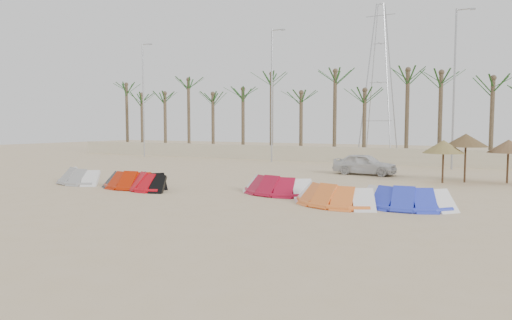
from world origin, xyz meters
The scene contains 17 objects.
ground centered at (0.00, 0.00, 0.00)m, with size 120.00×120.00×0.00m, color #D0B791.
boundary_wall centered at (0.00, 22.00, 0.65)m, with size 60.00×0.30×1.30m, color beige.
palm_line centered at (0.67, 23.50, 6.44)m, with size 52.00×4.00×7.70m.
lamp_a centered at (-19.96, 20.00, 5.77)m, with size 1.25×0.14×11.00m.
lamp_b centered at (-5.96, 20.00, 5.77)m, with size 1.25×0.14×11.00m.
lamp_c centered at (8.04, 20.00, 5.77)m, with size 1.25×0.14×11.00m.
pylon centered at (1.00, 28.00, 0.00)m, with size 3.00×3.00×14.00m, color #A5A8AD, non-canonical shape.
kite_grey centered at (-8.63, 2.57, 0.42)m, with size 3.82×2.39×0.90m.
kite_red_left centered at (-4.68, 2.47, 0.42)m, with size 3.58×2.01×0.90m.
kite_red_mid centered at (-3.78, 2.32, 0.42)m, with size 3.33×2.42×0.90m.
kite_red_right centered at (2.24, 4.02, 0.42)m, with size 3.85×2.18×0.90m.
kite_orange centered at (5.38, 2.42, 0.42)m, with size 3.80×2.42×0.90m.
kite_blue centered at (7.92, 3.04, 0.42)m, with size 3.47×1.67×0.90m.
parasol_left centered at (8.29, 11.55, 1.93)m, with size 2.15×2.15×2.29m.
parasol_mid centered at (9.31, 12.36, 2.27)m, with size 2.29×2.29×2.62m.
parasol_right centered at (11.32, 13.05, 1.96)m, with size 2.09×2.09×2.32m.
car centered at (3.55, 13.70, 0.66)m, with size 1.56×3.88×1.32m, color silver.
Camera 1 is at (10.91, -14.37, 3.03)m, focal length 32.00 mm.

